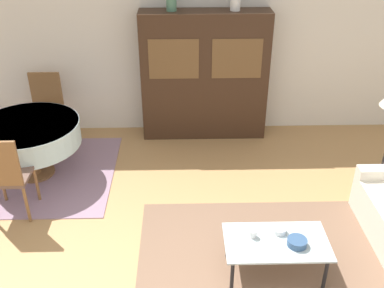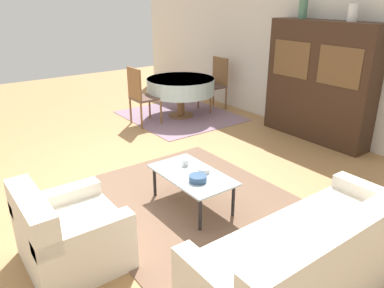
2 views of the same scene
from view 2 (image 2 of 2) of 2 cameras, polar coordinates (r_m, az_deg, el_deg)
name	(u,v)px [view 2 (image 2 of 2)]	position (r m, az deg, el deg)	size (l,w,h in m)	color
ground_plane	(114,185)	(4.81, -11.78, -6.12)	(14.00, 14.00, 0.00)	tan
wall_back	(309,51)	(6.67, 17.41, 13.37)	(10.00, 0.06, 2.70)	silver
area_rug	(191,203)	(4.32, -0.23, -9.02)	(2.60, 2.20, 0.01)	brown
dining_rug	(180,116)	(7.37, -1.80, 4.31)	(2.08, 1.89, 0.01)	gray
couch	(314,257)	(3.24, 18.09, -16.01)	(0.84, 2.08, 0.78)	silver
armchair	(68,234)	(3.49, -18.36, -12.95)	(0.86, 0.80, 0.75)	silver
coffee_table	(192,177)	(4.11, 0.00, -5.04)	(0.99, 0.56, 0.39)	black
display_cabinet	(319,82)	(6.29, 18.77, 8.90)	(1.81, 0.39, 1.87)	#382316
dining_table	(181,86)	(7.20, -1.75, 8.80)	(1.29, 1.29, 0.74)	brown
dining_chair_near	(140,93)	(6.76, -7.89, 7.66)	(0.44, 0.44, 1.04)	brown
dining_chair_far	(216,81)	(7.72, 3.66, 9.59)	(0.44, 0.44, 1.04)	brown
cup	(185,162)	(4.27, -1.01, -2.80)	(0.07, 0.07, 0.08)	white
bowl	(198,178)	(3.92, 0.89, -5.26)	(0.19, 0.19, 0.07)	#33517A
bowl_small	(204,170)	(4.11, 1.80, -4.01)	(0.13, 0.13, 0.05)	white
vase_tall	(303,9)	(6.43, 16.55, 19.08)	(0.14, 0.14, 0.28)	#4C7A60
vase_short	(353,13)	(5.95, 23.29, 17.91)	(0.14, 0.14, 0.24)	white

